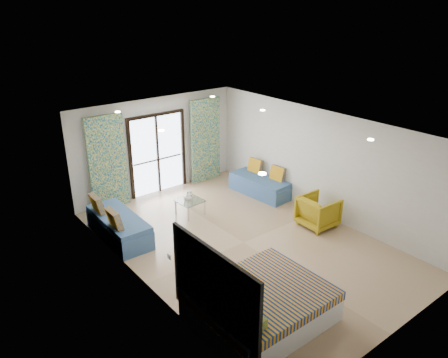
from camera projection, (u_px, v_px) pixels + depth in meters
floor at (244, 243)px, 9.94m from camera, size 5.00×7.50×0.01m
ceiling at (246, 128)px, 8.90m from camera, size 5.00×7.50×0.01m
wall_back at (157, 146)px, 12.14m from camera, size 5.00×0.01×2.70m
wall_front at (404, 265)px, 6.70m from camera, size 5.00×0.01×2.70m
wall_left at (141, 222)px, 7.99m from camera, size 0.01×7.50×2.70m
wall_right at (321, 163)px, 10.85m from camera, size 0.01×7.50×2.70m
balcony_door at (157, 149)px, 12.15m from camera, size 1.76×0.08×2.28m
balcony_rail at (158, 160)px, 12.28m from camera, size 1.52×0.03×0.04m
curtain_left at (108, 163)px, 11.16m from camera, size 1.00×0.10×2.50m
curtain_right at (205, 140)px, 12.93m from camera, size 1.00×0.10×2.50m
downlight_a at (262, 174)px, 6.66m from camera, size 0.12×0.12×0.02m
downlight_b at (371, 140)px, 8.27m from camera, size 0.12×0.12×0.02m
downlight_c at (161, 130)px, 8.84m from camera, size 0.12×0.12×0.02m
downlight_d at (263, 110)px, 10.44m from camera, size 0.12×0.12×0.02m
downlight_e at (118, 112)px, 10.29m from camera, size 0.12×0.12×0.02m
downlight_f at (212, 97)px, 11.89m from camera, size 0.12×0.12×0.02m
headboard at (213, 292)px, 6.58m from camera, size 0.06×2.10×1.50m
switch_plate at (169, 257)px, 7.48m from camera, size 0.02×0.10×0.10m
bed at (260, 305)px, 7.42m from camera, size 2.20×1.80×0.76m
daybed_left at (118, 226)px, 10.04m from camera, size 0.80×2.00×0.98m
daybed_right at (260, 185)px, 12.31m from camera, size 0.85×1.86×0.89m
coffee_table at (190, 202)px, 11.10m from camera, size 0.65×0.65×0.69m
vase at (187, 197)px, 11.02m from camera, size 0.28×0.29×0.21m
armchair at (318, 210)px, 10.53m from camera, size 0.79×0.84×0.84m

